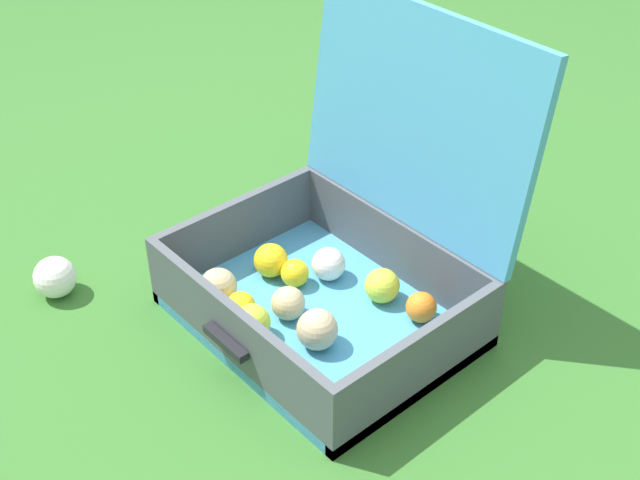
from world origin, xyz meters
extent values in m
plane|color=#336B28|center=(0.00, 0.00, 0.00)|extent=(16.00, 16.00, 0.00)
cube|color=#4799C6|center=(-0.09, 0.08, 0.01)|extent=(0.54, 0.42, 0.03)
cube|color=#4C5156|center=(-0.35, 0.08, 0.08)|extent=(0.02, 0.42, 0.15)
cube|color=#4C5156|center=(0.17, 0.08, 0.08)|extent=(0.02, 0.42, 0.15)
cube|color=#4C5156|center=(-0.09, -0.12, 0.08)|extent=(0.50, 0.02, 0.15)
cube|color=#4C5156|center=(-0.09, 0.28, 0.08)|extent=(0.50, 0.02, 0.15)
cube|color=#4799C6|center=(-0.09, 0.31, 0.36)|extent=(0.54, 0.08, 0.41)
cube|color=black|center=(-0.09, -0.14, 0.08)|extent=(0.11, 0.02, 0.02)
sphere|color=blue|center=(0.12, 0.13, 0.05)|extent=(0.05, 0.05, 0.05)
sphere|color=yellow|center=(-0.19, 0.10, 0.05)|extent=(0.06, 0.06, 0.06)
sphere|color=#CCDB38|center=(-0.04, 0.19, 0.06)|extent=(0.07, 0.07, 0.07)
sphere|color=#D1B784|center=(-0.12, 0.03, 0.06)|extent=(0.07, 0.07, 0.07)
sphere|color=yellow|center=(-0.25, 0.08, 0.06)|extent=(0.07, 0.07, 0.07)
sphere|color=#D1B784|center=(-0.03, 0.01, 0.06)|extent=(0.08, 0.08, 0.08)
sphere|color=#D1B784|center=(-0.25, -0.05, 0.06)|extent=(0.07, 0.07, 0.07)
sphere|color=#CCDB38|center=(-0.13, -0.06, 0.06)|extent=(0.07, 0.07, 0.07)
sphere|color=white|center=(-0.16, 0.16, 0.06)|extent=(0.07, 0.07, 0.07)
sphere|color=orange|center=(0.05, 0.21, 0.05)|extent=(0.06, 0.06, 0.06)
sphere|color=yellow|center=(-0.18, -0.04, 0.05)|extent=(0.06, 0.06, 0.06)
sphere|color=white|center=(-0.51, -0.26, 0.04)|extent=(0.09, 0.09, 0.09)
camera|label=1|loc=(0.84, -0.74, 1.11)|focal=47.90mm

